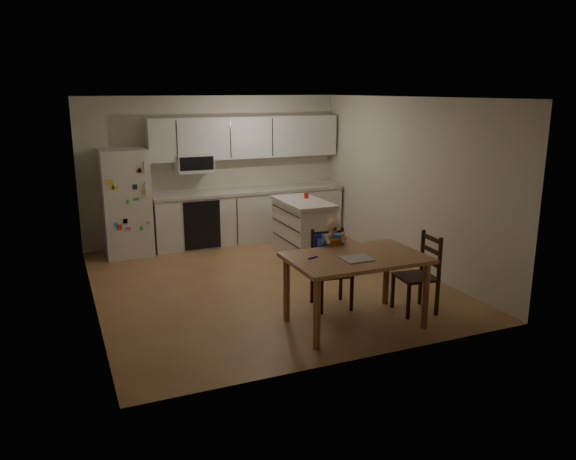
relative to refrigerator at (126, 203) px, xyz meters
The scene contains 10 objects.
room 2.31m from the refrigerator, 47.16° to the right, with size 4.52×5.01×2.51m.
refrigerator is the anchor object (origin of this frame).
kitchen_run 2.05m from the refrigerator, ahead, with size 3.37×0.62×2.15m.
kitchen_island 2.84m from the refrigerator, 24.76° to the right, with size 0.64×1.23×0.91m.
red_cup 2.87m from the refrigerator, 21.34° to the right, with size 0.07×0.07×0.09m, color red.
dining_table 4.35m from the refrigerator, 62.96° to the right, with size 1.51×0.97×0.81m.
napkin 4.42m from the refrigerator, 64.22° to the right, with size 0.32×0.27×0.01m, color #A2A2A6.
toddler_spoon 4.05m from the refrigerator, 68.39° to the right, with size 0.02×0.02×0.12m, color #241DAC.
chair_booster 3.82m from the refrigerator, 58.66° to the right, with size 0.47×0.47×1.12m.
chair_side 4.83m from the refrigerator, 52.68° to the right, with size 0.46×0.46×0.95m.
Camera 1 is at (-2.59, -6.91, 2.60)m, focal length 35.00 mm.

